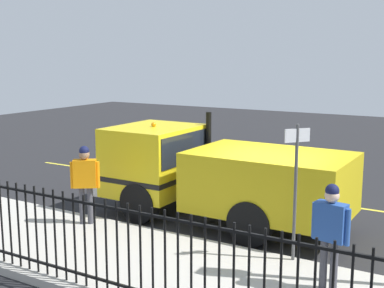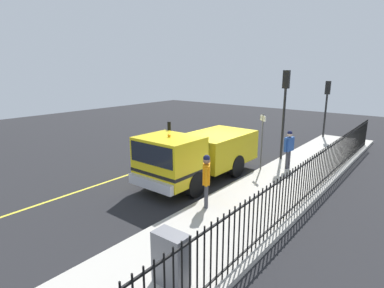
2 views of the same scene
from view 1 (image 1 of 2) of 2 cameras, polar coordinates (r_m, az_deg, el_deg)
ground_plane at (r=11.65m, az=8.20°, el=-9.63°), size 48.11×48.11×0.00m
sidewalk_slab at (r=9.08m, az=0.62°, el=-14.81°), size 3.10×21.87×0.15m
lane_marking at (r=14.20m, az=12.59°, el=-6.18°), size 0.12×19.68×0.01m
work_truck at (r=11.94m, az=1.77°, el=-2.94°), size 2.33×5.97×2.48m
worker_standing at (r=11.49m, az=-11.93°, el=-3.59°), size 0.47×0.55×1.77m
pedestrian_distant at (r=8.38m, az=15.30°, el=-8.85°), size 0.30×0.64×1.75m
iron_fence at (r=7.70m, az=-4.45°, el=-12.55°), size 0.04×18.63×1.54m
traffic_cone at (r=13.25m, az=15.64°, el=-6.22°), size 0.39×0.39×0.56m
street_sign at (r=9.31m, az=11.59°, el=-3.68°), size 0.41×0.34×2.53m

